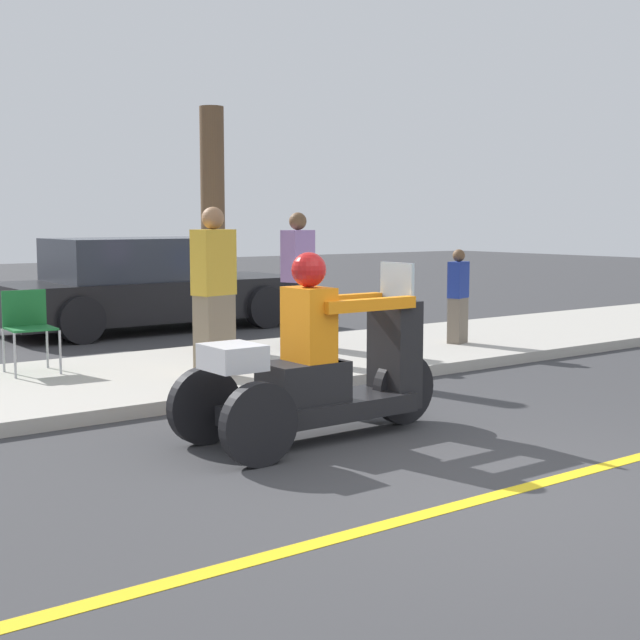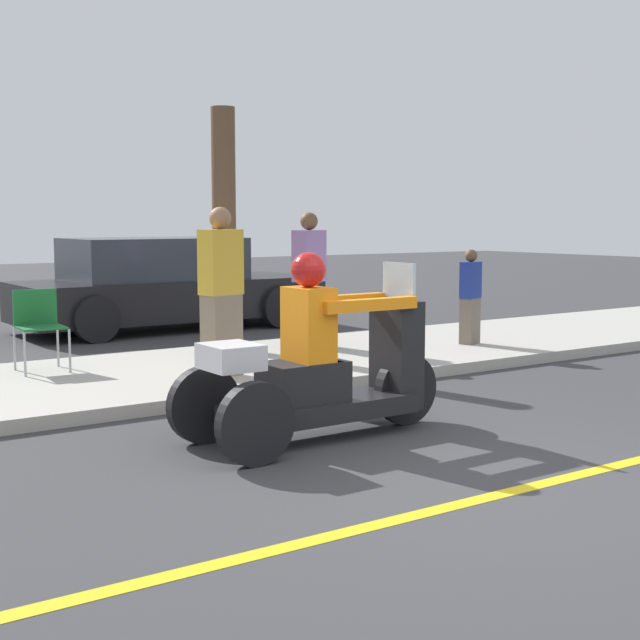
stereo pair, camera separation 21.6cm
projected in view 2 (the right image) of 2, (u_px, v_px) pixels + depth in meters
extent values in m
plane|color=#38383A|center=(502.00, 494.00, 5.38)|extent=(60.00, 60.00, 0.00)
cube|color=gold|center=(488.00, 497.00, 5.31)|extent=(24.00, 0.12, 0.01)
cube|color=#B2ADA3|center=(172.00, 375.00, 9.13)|extent=(28.00, 2.80, 0.12)
cylinder|color=black|center=(406.00, 389.00, 7.20)|extent=(0.58, 0.10, 0.58)
cylinder|color=black|center=(255.00, 424.00, 5.97)|extent=(0.58, 0.10, 0.58)
cylinder|color=black|center=(204.00, 405.00, 6.58)|extent=(0.58, 0.10, 0.58)
cube|color=black|center=(320.00, 409.00, 6.73)|extent=(1.52, 0.52, 0.14)
cube|color=black|center=(303.00, 382.00, 6.62)|extent=(0.61, 0.41, 0.30)
cube|color=black|center=(396.00, 354.00, 7.11)|extent=(0.24, 0.41, 0.86)
cube|color=silver|center=(399.00, 282.00, 7.06)|extent=(0.03, 0.37, 0.30)
cube|color=silver|center=(231.00, 357.00, 6.25)|extent=(0.36, 0.41, 0.18)
cube|color=orange|center=(309.00, 324.00, 6.60)|extent=(0.26, 0.38, 0.55)
sphere|color=red|center=(309.00, 270.00, 6.55)|extent=(0.26, 0.26, 0.26)
cube|color=black|center=(332.00, 381.00, 6.62)|extent=(0.14, 0.14, 0.30)
cube|color=black|center=(314.00, 377.00, 6.82)|extent=(0.14, 0.14, 0.30)
cube|color=orange|center=(370.00, 305.00, 6.66)|extent=(0.85, 0.09, 0.09)
cube|color=orange|center=(339.00, 301.00, 6.99)|extent=(0.85, 0.09, 0.09)
cube|color=gray|center=(222.00, 335.00, 8.74)|extent=(0.39, 0.30, 0.80)
cube|color=gold|center=(221.00, 262.00, 8.66)|extent=(0.43, 0.31, 0.63)
sphere|color=#9E704C|center=(220.00, 218.00, 8.61)|extent=(0.22, 0.22, 0.22)
cube|color=#726656|center=(470.00, 321.00, 10.99)|extent=(0.29, 0.24, 0.57)
cube|color=navy|center=(471.00, 280.00, 10.94)|extent=(0.32, 0.25, 0.45)
sphere|color=brown|center=(471.00, 256.00, 10.90)|extent=(0.15, 0.15, 0.15)
cube|color=black|center=(309.00, 314.00, 10.79)|extent=(0.40, 0.32, 0.78)
cube|color=#9972B2|center=(309.00, 256.00, 10.71)|extent=(0.43, 0.33, 0.62)
sphere|color=brown|center=(309.00, 221.00, 10.66)|extent=(0.21, 0.21, 0.21)
cylinder|color=#A5A8AD|center=(25.00, 354.00, 8.70)|extent=(0.02, 0.02, 0.44)
cylinder|color=#A5A8AD|center=(70.00, 351.00, 8.92)|extent=(0.02, 0.02, 0.44)
cylinder|color=#A5A8AD|center=(15.00, 349.00, 9.07)|extent=(0.02, 0.02, 0.44)
cylinder|color=#A5A8AD|center=(58.00, 346.00, 9.30)|extent=(0.02, 0.02, 0.44)
cube|color=#19662D|center=(41.00, 327.00, 8.97)|extent=(0.46, 0.46, 0.02)
cube|color=#19662D|center=(35.00, 308.00, 9.14)|extent=(0.44, 0.05, 0.38)
cube|color=black|center=(168.00, 298.00, 13.46)|extent=(4.50, 1.72, 0.58)
cube|color=#2D333D|center=(153.00, 259.00, 13.27)|extent=(2.47, 1.55, 0.62)
cylinder|color=black|center=(280.00, 307.00, 13.60)|extent=(0.64, 0.22, 0.64)
cylinder|color=black|center=(226.00, 299.00, 15.01)|extent=(0.64, 0.22, 0.64)
cylinder|color=black|center=(95.00, 319.00, 11.95)|extent=(0.64, 0.22, 0.64)
cylinder|color=black|center=(54.00, 309.00, 13.36)|extent=(0.64, 0.22, 0.64)
cylinder|color=brown|center=(224.00, 230.00, 10.41)|extent=(0.28, 0.28, 2.82)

